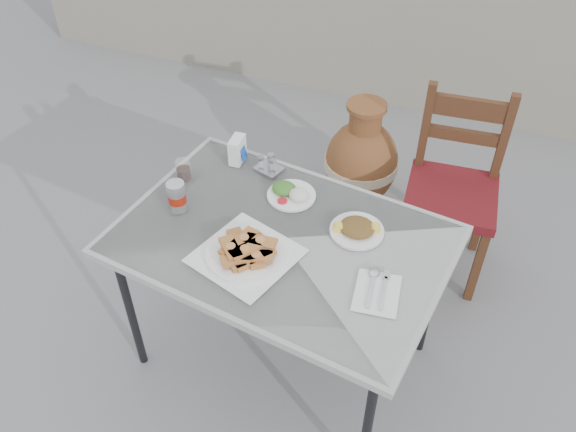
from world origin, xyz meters
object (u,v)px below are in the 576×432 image
at_px(cafe_table, 282,247).
at_px(soda_can, 177,197).
at_px(condiment_caddy, 269,166).
at_px(salad_rice_plate, 291,193).
at_px(chair, 453,188).
at_px(terracotta_urn, 361,164).
at_px(napkin_holder, 237,150).
at_px(cola_glass, 184,171).
at_px(pide_plate, 246,250).
at_px(salad_chopped_plate, 357,229).

height_order(cafe_table, soda_can, soda_can).
bearing_deg(condiment_caddy, cafe_table, -60.55).
relative_size(salad_rice_plate, chair, 0.21).
bearing_deg(chair, terracotta_urn, 150.13).
bearing_deg(terracotta_urn, chair, -24.90).
xyz_separation_m(napkin_holder, condiment_caddy, (0.16, -0.02, -0.03)).
height_order(napkin_holder, chair, chair).
distance_m(cafe_table, condiment_caddy, 0.43).
bearing_deg(soda_can, cola_glass, 111.79).
bearing_deg(chair, cola_glass, -152.17).
distance_m(salad_rice_plate, cola_glass, 0.48).
bearing_deg(cola_glass, terracotta_urn, 59.49).
xyz_separation_m(cafe_table, pide_plate, (-0.09, -0.14, 0.09)).
bearing_deg(chair, pide_plate, -127.21).
height_order(salad_chopped_plate, napkin_holder, napkin_holder).
distance_m(cola_glass, napkin_holder, 0.26).
xyz_separation_m(cafe_table, salad_chopped_plate, (0.26, 0.14, 0.07)).
distance_m(napkin_holder, condiment_caddy, 0.16).
bearing_deg(soda_can, napkin_holder, 77.03).
relative_size(cola_glass, chair, 0.09).
xyz_separation_m(salad_rice_plate, condiment_caddy, (-0.15, 0.13, 0.01)).
xyz_separation_m(salad_chopped_plate, cola_glass, (-0.79, 0.05, 0.02)).
bearing_deg(cafe_table, condiment_caddy, 119.45).
distance_m(salad_rice_plate, soda_can, 0.47).
height_order(salad_chopped_plate, condiment_caddy, condiment_caddy).
height_order(soda_can, napkin_holder, soda_can).
bearing_deg(napkin_holder, condiment_caddy, -9.94).
relative_size(pide_plate, condiment_caddy, 3.17).
relative_size(pide_plate, chair, 0.44).
relative_size(napkin_holder, condiment_caddy, 0.89).
bearing_deg(napkin_holder, soda_can, -107.08).
distance_m(salad_chopped_plate, soda_can, 0.73).
relative_size(cola_glass, napkin_holder, 0.78).
height_order(soda_can, cola_glass, soda_can).
bearing_deg(napkin_holder, salad_rice_plate, -28.78).
xyz_separation_m(soda_can, terracotta_urn, (0.48, 1.13, -0.51)).
relative_size(soda_can, cola_glass, 1.44).
bearing_deg(napkin_holder, cola_glass, -132.96).
bearing_deg(terracotta_urn, cola_glass, -120.51).
xyz_separation_m(cola_glass, condiment_caddy, (0.32, 0.19, -0.01)).
relative_size(soda_can, chair, 0.14).
xyz_separation_m(pide_plate, salad_rice_plate, (0.03, 0.38, -0.01)).
bearing_deg(condiment_caddy, pide_plate, -76.77).
distance_m(cafe_table, cola_glass, 0.57).
relative_size(cola_glass, condiment_caddy, 0.69).
distance_m(salad_rice_plate, napkin_holder, 0.34).
relative_size(salad_chopped_plate, cola_glass, 2.31).
distance_m(condiment_caddy, terracotta_urn, 0.92).
height_order(salad_rice_plate, soda_can, soda_can).
height_order(salad_rice_plate, cola_glass, cola_glass).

